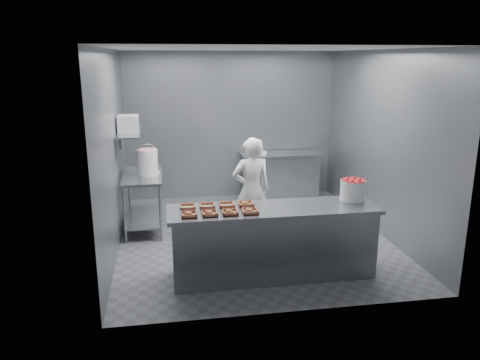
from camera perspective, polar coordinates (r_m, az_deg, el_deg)
name	(u,v)px	position (r m, az deg, el deg)	size (l,w,h in m)	color
floor	(252,236)	(7.30, 1.52, -6.84)	(4.50, 4.50, 0.00)	#4C4C51
ceiling	(254,49)	(6.79, 1.68, 15.71)	(4.50, 4.50, 0.00)	white
wall_back	(231,126)	(9.10, -1.12, 6.63)	(4.00, 0.04, 2.80)	slate
wall_left	(113,152)	(6.82, -15.17, 3.37)	(0.04, 4.50, 2.80)	slate
wall_right	(380,143)	(7.54, 16.73, 4.32)	(0.04, 4.50, 2.80)	slate
service_counter	(273,242)	(5.91, 4.04, -7.50)	(2.60, 0.70, 0.90)	slate
prep_table	(143,194)	(7.56, -11.71, -1.62)	(0.60, 1.20, 0.90)	slate
back_counter	(280,176)	(9.12, 4.84, 0.53)	(1.50, 0.60, 0.90)	slate
wall_shelf	(129,134)	(7.37, -13.42, 5.49)	(0.35, 0.90, 0.03)	slate
tray_0	(189,214)	(5.46, -6.27, -4.16)	(0.19, 0.18, 0.06)	tan
tray_1	(209,213)	(5.48, -3.76, -4.04)	(0.19, 0.18, 0.06)	tan
tray_2	(230,212)	(5.51, -1.27, -3.92)	(0.19, 0.18, 0.06)	tan
tray_3	(250,211)	(5.54, 1.20, -3.79)	(0.19, 0.18, 0.06)	tan
tray_4	(188,207)	(5.74, -6.40, -3.27)	(0.19, 0.18, 0.04)	tan
tray_5	(207,206)	(5.75, -4.01, -3.16)	(0.19, 0.18, 0.04)	tan
tray_6	(227,205)	(5.78, -1.64, -3.04)	(0.19, 0.18, 0.04)	tan
tray_7	(246,204)	(5.81, 0.68, -2.90)	(0.19, 0.18, 0.06)	tan
worker	(251,190)	(6.89, 1.39, -1.24)	(0.57, 0.38, 1.58)	white
strawberry_tub	(353,189)	(6.18, 13.61, -1.09)	(0.32, 0.32, 0.27)	silver
glaze_bucket	(148,161)	(7.43, -11.21, 2.24)	(0.33, 0.32, 0.49)	silver
bucket_lid	(150,173)	(7.51, -10.90, 0.83)	(0.31, 0.31, 0.02)	silver
rag	(151,171)	(7.62, -10.74, 1.03)	(0.15, 0.13, 0.02)	#CCB28C
appliance	(128,124)	(7.41, -13.46, 6.67)	(0.30, 0.35, 0.26)	gray
paper_stack	(257,152)	(8.91, 2.09, 3.39)	(0.30, 0.22, 0.06)	silver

